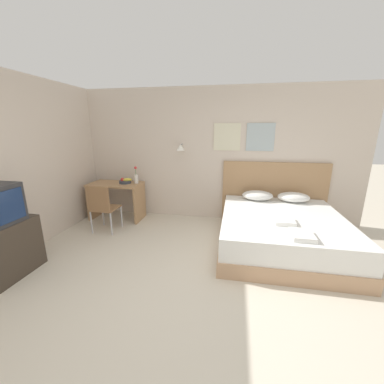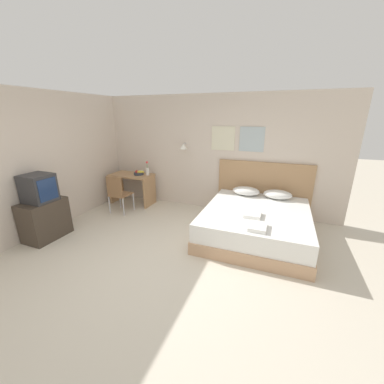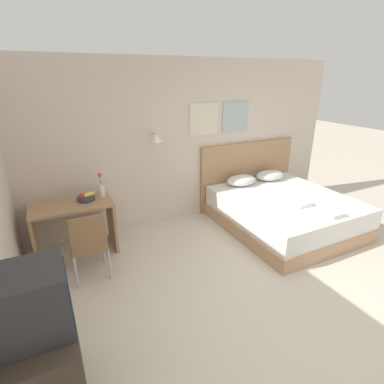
{
  "view_description": "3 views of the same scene",
  "coord_description": "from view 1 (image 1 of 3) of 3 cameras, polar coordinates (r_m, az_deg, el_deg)",
  "views": [
    {
      "loc": [
        0.54,
        -2.13,
        1.86
      ],
      "look_at": [
        -0.12,
        1.42,
        0.88
      ],
      "focal_mm": 22.0,
      "sensor_mm": 36.0,
      "label": 1
    },
    {
      "loc": [
        1.64,
        -2.61,
        2.19
      ],
      "look_at": [
        0.08,
        1.42,
        0.78
      ],
      "focal_mm": 22.0,
      "sensor_mm": 36.0,
      "label": 2
    },
    {
      "loc": [
        -2.06,
        -1.8,
        2.38
      ],
      "look_at": [
        -0.46,
        1.44,
        0.97
      ],
      "focal_mm": 28.0,
      "sensor_mm": 36.0,
      "label": 3
    }
  ],
  "objects": [
    {
      "name": "ground_plane",
      "position": [
        2.88,
        -3.12,
        -25.16
      ],
      "size": [
        24.0,
        24.0,
        0.0
      ],
      "primitive_type": "plane",
      "color": "beige"
    },
    {
      "name": "wall_back",
      "position": [
        4.86,
        4.24,
        8.84
      ],
      "size": [
        5.96,
        0.31,
        2.65
      ],
      "color": "beige",
      "rests_on": "ground_plane"
    },
    {
      "name": "fruit_bowl",
      "position": [
        5.03,
        -15.89,
        2.51
      ],
      "size": [
        0.27,
        0.24,
        0.12
      ],
      "color": "#333842",
      "rests_on": "desk"
    },
    {
      "name": "folded_towel_mid_bed",
      "position": [
        3.3,
        25.12,
        -9.45
      ],
      "size": [
        0.27,
        0.34,
        0.06
      ],
      "color": "white",
      "rests_on": "bed"
    },
    {
      "name": "tv_stand",
      "position": [
        3.92,
        -38.56,
        -10.85
      ],
      "size": [
        0.48,
        0.74,
        0.72
      ],
      "color": "#3D3328",
      "rests_on": "ground_plane"
    },
    {
      "name": "folded_towel_near_foot",
      "position": [
        3.67,
        21.43,
        -6.56
      ],
      "size": [
        0.28,
        0.31,
        0.06
      ],
      "color": "white",
      "rests_on": "bed"
    },
    {
      "name": "flower_vase",
      "position": [
        4.96,
        -13.4,
        3.42
      ],
      "size": [
        0.09,
        0.09,
        0.35
      ],
      "color": "silver",
      "rests_on": "desk"
    },
    {
      "name": "pillow_right",
      "position": [
        4.76,
        23.39,
        -1.15
      ],
      "size": [
        0.57,
        0.38,
        0.17
      ],
      "color": "white",
      "rests_on": "bed"
    },
    {
      "name": "headboard",
      "position": [
        4.96,
        19.08,
        -0.23
      ],
      "size": [
        2.0,
        0.06,
        1.23
      ],
      "color": "#A87F56",
      "rests_on": "ground_plane"
    },
    {
      "name": "desk_chair",
      "position": [
        4.54,
        -20.89,
        -3.03
      ],
      "size": [
        0.43,
        0.43,
        0.9
      ],
      "color": "#8E6642",
      "rests_on": "ground_plane"
    },
    {
      "name": "pillow_left",
      "position": [
        4.66,
        15.59,
        -0.79
      ],
      "size": [
        0.57,
        0.38,
        0.17
      ],
      "color": "white",
      "rests_on": "bed"
    },
    {
      "name": "desk",
      "position": [
        5.17,
        -17.86,
        -0.6
      ],
      "size": [
        1.06,
        0.59,
        0.77
      ],
      "color": "#A87F56",
      "rests_on": "ground_plane"
    },
    {
      "name": "bed",
      "position": [
        4.07,
        20.73,
        -8.92
      ],
      "size": [
        1.88,
        2.08,
        0.54
      ],
      "color": "tan",
      "rests_on": "ground_plane"
    }
  ]
}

